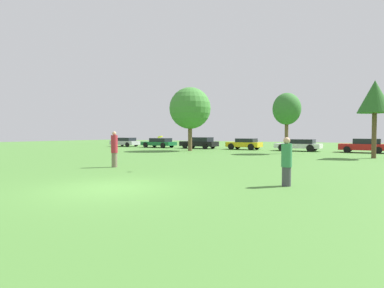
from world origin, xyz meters
name	(u,v)px	position (x,y,z in m)	size (l,w,h in m)	color
ground_plane	(110,188)	(0.00, 0.00, 0.00)	(120.00, 120.00, 0.00)	#477A33
person_thrower	(114,149)	(-4.46, 4.90, 0.97)	(0.35, 0.35, 1.92)	#726651
person_catcher	(287,162)	(4.94, 3.31, 0.84)	(0.36, 0.36, 1.68)	#3F3F47
frisbee	(160,137)	(-1.35, 4.73, 1.64)	(0.25, 0.25, 0.11)	yellow
tree_0	(190,108)	(-8.77, 20.55, 4.41)	(4.30, 4.30, 6.58)	brown
tree_1	(287,109)	(1.02, 20.78, 3.95)	(2.47, 2.47, 5.41)	brown
tree_2	(375,97)	(7.74, 18.64, 4.41)	(2.35, 2.35, 5.65)	brown
parked_car_silver	(125,142)	(-21.98, 25.48, 0.64)	(4.33, 2.05, 1.23)	#B2B2B7
parked_car_green	(159,142)	(-16.02, 25.20, 0.65)	(4.66, 2.20, 1.21)	#196633
parked_car_black	(199,143)	(-10.31, 25.52, 0.71)	(4.63, 2.19, 1.35)	black
parked_car_yellow	(245,144)	(-4.72, 25.81, 0.67)	(3.90, 2.10, 1.25)	gold
parked_car_white	(299,145)	(1.18, 25.79, 0.66)	(4.60, 2.26, 1.21)	silver
parked_car_red	(364,145)	(7.05, 25.82, 0.68)	(4.18, 2.05, 1.32)	red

